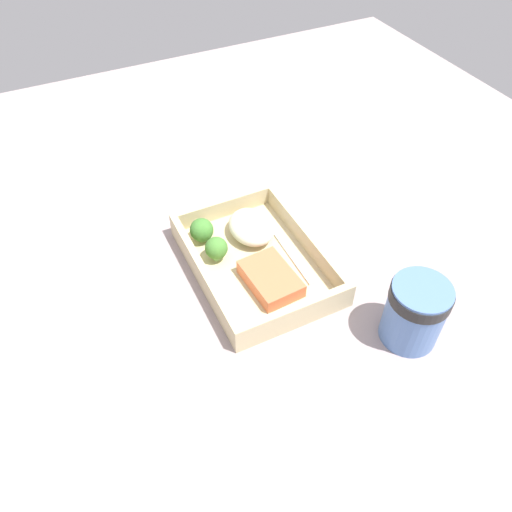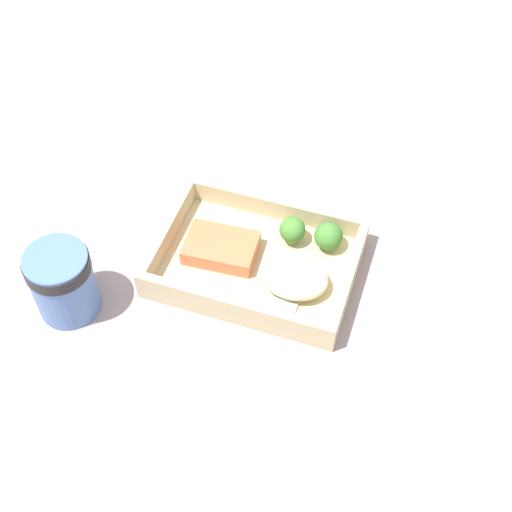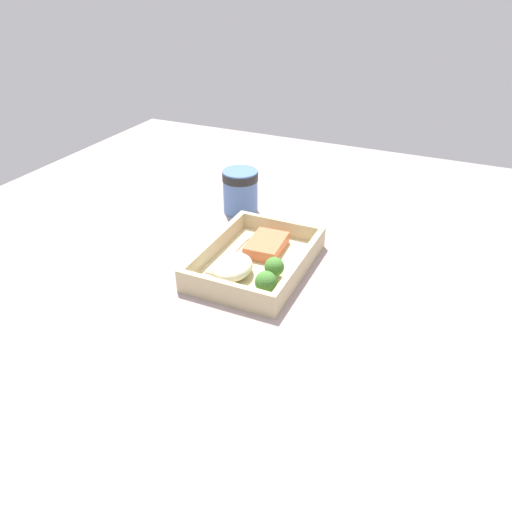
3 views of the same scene
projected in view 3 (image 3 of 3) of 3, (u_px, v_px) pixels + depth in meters
The scene contains 9 objects.
ground_plane at pixel (256, 272), 100.01cm from camera, with size 160.00×160.00×2.00cm, color gray.
takeout_tray at pixel (256, 265), 99.18cm from camera, with size 27.45×19.69×1.20cm, color #C5B489.
tray_rim at pixel (256, 255), 97.99cm from camera, with size 27.45×19.69×3.40cm.
salmon_fillet at pixel (267, 245), 102.17cm from camera, with size 9.88×6.75×2.47cm, color #D96D44.
mashed_potatoes at pixel (232, 267), 93.83cm from camera, with size 9.23×7.31×3.84cm, color beige.
broccoli_floret_1 at pixel (266, 282), 88.83cm from camera, with size 4.02×4.02×4.36cm.
broccoli_floret_2 at pixel (274, 267), 92.94cm from camera, with size 3.73×3.73×4.33cm.
fork at pixel (227, 257), 100.28cm from camera, with size 15.83×2.27×0.44cm.
paper_cup at pixel (240, 189), 118.37cm from camera, with size 8.47×8.47×10.41cm.
Camera 3 is at (76.41, 34.80, 53.43)cm, focal length 35.00 mm.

